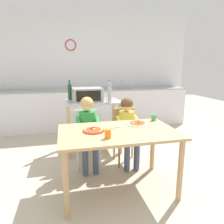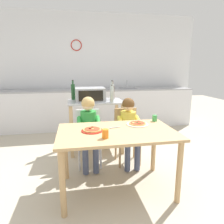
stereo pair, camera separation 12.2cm
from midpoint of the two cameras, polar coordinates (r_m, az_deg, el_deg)
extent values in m
plane|color=#B7AD99|center=(3.65, -1.62, -10.55)|extent=(11.97, 11.97, 0.00)
cube|color=silver|center=(5.20, -4.93, 11.66)|extent=(5.25, 0.12, 2.70)
torus|color=red|center=(5.13, -9.31, 18.06)|extent=(0.26, 0.02, 0.26)
cube|color=silver|center=(4.89, -4.26, 0.89)|extent=(4.73, 0.60, 0.88)
cube|color=#9E9EA3|center=(4.82, -4.35, 6.21)|extent=(4.73, 0.60, 0.03)
cube|color=gray|center=(4.97, 5.23, 6.55)|extent=(0.40, 0.33, 0.02)
cylinder|color=#B7BABF|center=(5.08, 4.89, 7.84)|extent=(0.02, 0.02, 0.20)
cube|color=#B7BABF|center=(3.41, -3.64, 2.96)|extent=(0.91, 0.58, 0.02)
cube|color=tan|center=(3.55, -3.51, -5.94)|extent=(0.84, 0.53, 0.02)
cube|color=tan|center=(3.26, -10.29, -5.67)|extent=(0.05, 0.05, 0.85)
cube|color=tan|center=(3.36, 4.05, -4.93)|extent=(0.05, 0.05, 0.85)
cube|color=tan|center=(3.73, -10.34, -3.29)|extent=(0.05, 0.05, 0.85)
cube|color=tan|center=(3.82, 2.19, -2.72)|extent=(0.05, 0.05, 0.85)
cube|color=#999BA0|center=(3.40, -5.18, 4.98)|extent=(0.48, 0.37, 0.22)
cube|color=black|center=(3.21, -4.87, 4.54)|extent=(0.39, 0.01, 0.17)
cylinder|color=black|center=(3.24, -1.85, 3.47)|extent=(0.02, 0.01, 0.02)
cylinder|color=#1E4723|center=(3.59, -9.92, 5.60)|extent=(0.07, 0.07, 0.27)
cylinder|color=#1E4723|center=(3.57, -10.02, 8.21)|extent=(0.03, 0.03, 0.06)
cylinder|color=black|center=(3.57, -10.05, 8.80)|extent=(0.03, 0.03, 0.01)
cylinder|color=#ADB7B2|center=(3.21, 1.04, 4.57)|extent=(0.06, 0.06, 0.22)
cylinder|color=#ADB7B2|center=(3.19, 1.05, 6.98)|extent=(0.02, 0.02, 0.05)
cylinder|color=black|center=(3.19, 1.05, 7.53)|extent=(0.02, 0.02, 0.01)
cylinder|color=#4C2D14|center=(3.55, 1.15, 5.50)|extent=(0.06, 0.06, 0.24)
cylinder|color=#4C2D14|center=(3.54, 1.16, 8.01)|extent=(0.02, 0.02, 0.07)
cylinder|color=black|center=(3.53, 1.16, 8.70)|extent=(0.03, 0.03, 0.01)
cylinder|color=#ADB7B2|center=(3.29, 1.06, 5.35)|extent=(0.06, 0.06, 0.29)
cylinder|color=#ADB7B2|center=(3.28, 1.07, 8.26)|extent=(0.02, 0.02, 0.05)
cylinder|color=black|center=(3.27, 1.07, 8.81)|extent=(0.03, 0.03, 0.01)
cube|color=tan|center=(2.29, 2.90, -5.66)|extent=(1.32, 0.83, 0.03)
cylinder|color=tan|center=(2.08, -12.05, -19.26)|extent=(0.06, 0.06, 0.70)
cylinder|color=tan|center=(2.35, 19.85, -15.72)|extent=(0.06, 0.06, 0.70)
cylinder|color=tan|center=(2.70, -11.69, -11.34)|extent=(0.06, 0.06, 0.70)
cylinder|color=tan|center=(2.92, 12.84, -9.54)|extent=(0.06, 0.06, 0.70)
cube|color=silver|center=(2.96, -5.34, -7.10)|extent=(0.36, 0.36, 0.04)
cube|color=silver|center=(3.06, -5.68, -2.74)|extent=(0.34, 0.03, 0.38)
cylinder|color=silver|center=(2.92, -1.98, -11.99)|extent=(0.03, 0.03, 0.42)
cylinder|color=silver|center=(2.90, -7.99, -12.33)|extent=(0.03, 0.03, 0.42)
cylinder|color=silver|center=(3.20, -2.79, -9.77)|extent=(0.03, 0.03, 0.42)
cylinder|color=silver|center=(3.17, -8.25, -10.06)|extent=(0.03, 0.03, 0.42)
cube|color=tan|center=(3.04, 5.59, -6.56)|extent=(0.36, 0.36, 0.04)
cube|color=tan|center=(3.13, 4.87, -2.33)|extent=(0.34, 0.03, 0.38)
cylinder|color=tan|center=(3.03, 9.07, -11.19)|extent=(0.03, 0.03, 0.42)
cylinder|color=tan|center=(2.95, 3.46, -11.74)|extent=(0.03, 0.03, 0.42)
cylinder|color=tan|center=(3.30, 7.33, -9.15)|extent=(0.03, 0.03, 0.42)
cylinder|color=tan|center=(3.22, 2.16, -9.57)|extent=(0.03, 0.03, 0.42)
cube|color=#424C6B|center=(2.82, -3.67, -7.21)|extent=(0.10, 0.30, 0.10)
cylinder|color=#424C6B|center=(2.80, -3.27, -12.74)|extent=(0.08, 0.08, 0.44)
cube|color=#424C6B|center=(2.81, -6.53, -7.36)|extent=(0.10, 0.30, 0.10)
cylinder|color=#424C6B|center=(2.79, -6.20, -12.91)|extent=(0.08, 0.08, 0.44)
cylinder|color=green|center=(2.81, -2.61, -2.88)|extent=(0.06, 0.26, 0.15)
cylinder|color=green|center=(2.78, -7.92, -3.12)|extent=(0.06, 0.26, 0.15)
cylinder|color=green|center=(2.90, -5.43, -3.13)|extent=(0.22, 0.22, 0.35)
sphere|color=beige|center=(2.84, -5.54, 2.14)|extent=(0.18, 0.18, 0.18)
sphere|color=tan|center=(2.83, -5.55, 2.45)|extent=(0.18, 0.18, 0.18)
cube|color=#424C6B|center=(2.92, 7.70, -6.60)|extent=(0.10, 0.30, 0.10)
cylinder|color=#424C6B|center=(2.90, 8.36, -11.92)|extent=(0.08, 0.08, 0.44)
cube|color=#424C6B|center=(2.88, 5.03, -6.80)|extent=(0.10, 0.30, 0.10)
cylinder|color=#424C6B|center=(2.86, 5.64, -12.20)|extent=(0.08, 0.08, 0.44)
cylinder|color=yellow|center=(2.92, 8.69, -2.68)|extent=(0.06, 0.26, 0.15)
cylinder|color=yellow|center=(2.85, 3.73, -2.96)|extent=(0.06, 0.26, 0.15)
cylinder|color=yellow|center=(2.98, 5.68, -2.91)|extent=(0.22, 0.22, 0.32)
sphere|color=beige|center=(2.92, 5.79, 1.93)|extent=(0.17, 0.17, 0.17)
sphere|color=brown|center=(2.92, 5.79, 2.23)|extent=(0.18, 0.18, 0.18)
cylinder|color=red|center=(2.28, -4.07, -5.24)|extent=(0.24, 0.24, 0.01)
cylinder|color=tan|center=(2.28, -4.07, -4.96)|extent=(0.20, 0.20, 0.01)
cylinder|color=#B23D23|center=(2.27, -4.07, -4.76)|extent=(0.17, 0.17, 0.00)
cylinder|color=#563319|center=(2.27, -4.74, -4.68)|extent=(0.03, 0.03, 0.01)
cylinder|color=maroon|center=(2.27, -4.64, -4.69)|extent=(0.03, 0.03, 0.01)
cylinder|color=#DBC666|center=(2.27, -3.86, -4.70)|extent=(0.02, 0.02, 0.01)
cylinder|color=#563319|center=(2.33, -3.99, -4.23)|extent=(0.03, 0.03, 0.01)
cylinder|color=white|center=(2.54, 8.54, -3.46)|extent=(0.27, 0.27, 0.01)
cylinder|color=tan|center=(2.54, 8.54, -3.20)|extent=(0.21, 0.21, 0.01)
cylinder|color=#B23D23|center=(2.54, 8.55, -3.02)|extent=(0.18, 0.18, 0.00)
cylinder|color=#386628|center=(2.54, 8.49, -2.92)|extent=(0.03, 0.03, 0.01)
cylinder|color=maroon|center=(2.60, 8.83, -2.54)|extent=(0.03, 0.03, 0.01)
cylinder|color=maroon|center=(2.49, 8.83, -3.24)|extent=(0.03, 0.03, 0.01)
cylinder|color=#386628|center=(2.51, 9.42, -3.14)|extent=(0.02, 0.02, 0.01)
cylinder|color=#DBC666|center=(2.51, 7.42, -3.06)|extent=(0.03, 0.03, 0.01)
cylinder|color=green|center=(2.74, 13.17, -1.70)|extent=(0.06, 0.06, 0.08)
cylinder|color=orange|center=(2.05, -0.18, -6.14)|extent=(0.07, 0.07, 0.09)
cylinder|color=#B7BABF|center=(2.39, 2.26, -4.36)|extent=(0.14, 0.05, 0.01)
camera|label=1|loc=(0.06, -88.62, 0.31)|focal=32.48mm
camera|label=2|loc=(0.06, 91.38, -0.31)|focal=32.48mm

